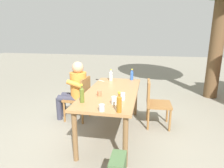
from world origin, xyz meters
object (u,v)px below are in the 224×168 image
Objects in this scene: person_in_white_shirt at (75,88)px; bottle_amber at (119,103)px; dining_table at (112,96)px; chair_far_left at (155,101)px; cup_steel at (102,108)px; cup_white at (114,101)px; chair_near_left at (80,96)px; bottle_clear at (111,76)px; table_knife at (99,80)px; cup_terracotta at (99,94)px; bottle_blue at (132,75)px; bottle_olive at (82,95)px; cup_glass at (123,96)px.

bottle_amber is (1.28, 1.08, 0.22)m from person_in_white_shirt.
dining_table is 0.85m from chair_far_left.
cup_steel is 0.28m from cup_white.
bottle_amber reaches higher than chair_far_left.
chair_near_left is at bearing -149.39° from cup_steel.
dining_table is 8.06× the size of bottle_clear.
chair_near_left is at bearing 87.42° from person_in_white_shirt.
bottle_amber is at bearing 92.00° from cup_steel.
cup_terracotta is at bearing 14.71° from table_knife.
chair_near_left is at bearing -61.60° from bottle_clear.
chair_far_left is 0.74× the size of person_in_white_shirt.
bottle_blue is 2.04× the size of cup_white.
person_in_white_shirt is (-0.00, -0.11, 0.17)m from chair_near_left.
chair_far_left is 1.23m from cup_white.
dining_table is at bearing -163.45° from bottle_amber.
person_in_white_shirt reaches higher than bottle_olive.
bottle_amber reaches higher than bottle_blue.
table_knife reaches higher than dining_table.
bottle_blue is at bearing 159.33° from bottle_olive.
cup_steel is (0.56, 0.18, 0.00)m from cup_terracotta.
person_in_white_shirt is 5.09× the size of bottle_clear.
cup_white is at bearing -23.86° from cup_glass.
dining_table is 0.88m from cup_steel.
cup_terracotta is 0.75× the size of cup_glass.
cup_steel is 0.77× the size of cup_white.
chair_near_left is 1.18m from bottle_olive.
bottle_blue is at bearing -132.61° from chair_far_left.
person_in_white_shirt is at bearing -136.66° from cup_white.
bottle_amber is at bearing 40.25° from person_in_white_shirt.
chair_near_left and chair_far_left have the same top height.
bottle_amber is (0.86, 0.26, 0.20)m from dining_table.
bottle_amber is 3.04× the size of cup_steel.
bottle_blue reaches higher than cup_glass.
chair_far_left is 1.18m from table_knife.
bottle_clear is 0.87× the size of bottle_olive.
chair_near_left is 3.79× the size of bottle_blue.
cup_terracotta is (0.30, -0.14, 0.13)m from dining_table.
bottle_clear is at bearing 173.96° from bottle_olive.
bottle_clear reaches higher than table_knife.
person_in_white_shirt is at bearing -58.69° from table_knife.
cup_terracotta is at bearing 152.06° from bottle_olive.
dining_table is 0.65m from cup_white.
cup_white is at bearing 13.58° from dining_table.
table_knife is at bearing -149.76° from cup_glass.
cup_steel is at bearing -23.55° from cup_glass.
bottle_blue is at bearing 104.44° from table_knife.
person_in_white_shirt is 4.49× the size of bottle_amber.
table_knife is (0.03, -0.23, -0.10)m from bottle_clear.
chair_far_left is 1.56m from person_in_white_shirt.
cup_terracotta reaches higher than dining_table.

